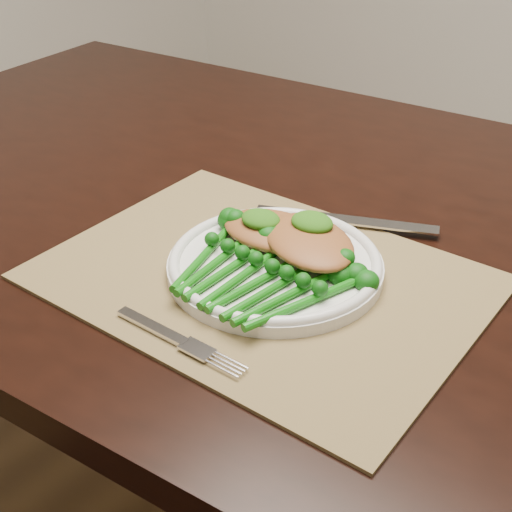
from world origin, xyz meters
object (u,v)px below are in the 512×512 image
Objects in this scene: placemat at (261,278)px; broccolini_bundle at (251,278)px; chicken_fillet_left at (273,231)px; dining_table at (294,414)px; dinner_plate at (275,264)px.

broccolini_bundle is at bearing -73.10° from placemat.
chicken_fillet_left reaches higher than placemat.
chicken_fillet_left reaches higher than broccolini_bundle.
placemat is (0.06, -0.17, 0.37)m from dining_table.
dining_table is at bearing 115.05° from dinner_plate.
broccolini_bundle is (0.07, -0.20, 0.40)m from dining_table.
dinner_plate is 1.92× the size of chicken_fillet_left.
chicken_fillet_left reaches higher than dinner_plate.
broccolini_bundle is at bearing -72.97° from chicken_fillet_left.
broccolini_bundle is (0.01, -0.03, 0.02)m from placemat.
placemat is 0.04m from broccolini_bundle.
chicken_fillet_left is at bearing 130.46° from dinner_plate.
dinner_plate reaches higher than dining_table.
placemat is 2.55× the size of broccolini_bundle.
dining_table is 3.58× the size of placemat.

